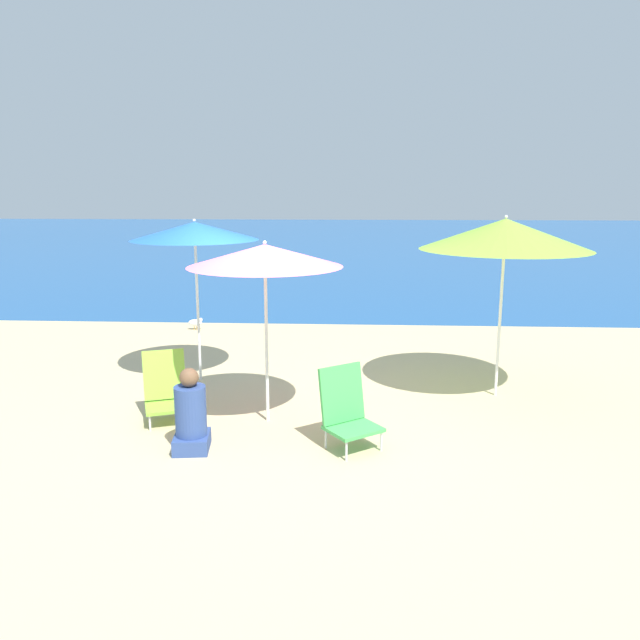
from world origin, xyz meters
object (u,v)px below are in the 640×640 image
object	(u,v)px
beach_umbrella_blue	(195,231)
beach_chair_lime	(166,389)
beach_chair_green	(347,409)
person_seated_near	(191,417)
beach_umbrella_pink	(265,256)
seagull	(196,322)
beach_umbrella_lime	(505,234)

from	to	relation	value
beach_umbrella_blue	beach_chair_lime	bearing A→B (deg)	-91.09
beach_chair_green	person_seated_near	bearing A→B (deg)	150.84
beach_umbrella_pink	beach_chair_lime	distance (m)	1.93
person_seated_near	seagull	size ratio (longest dim) A/B	3.19
beach_umbrella_blue	seagull	xyz separation A→B (m)	(-0.83, 3.04, -1.90)
beach_chair_green	person_seated_near	distance (m)	1.57
beach_umbrella_pink	beach_chair_green	xyz separation A→B (m)	(0.90, -0.65, -1.49)
beach_chair_green	seagull	xyz separation A→B (m)	(-2.88, 5.18, -0.26)
beach_umbrella_blue	seagull	bearing A→B (deg)	105.34
beach_umbrella_blue	seagull	world-z (taller)	beach_umbrella_blue
beach_chair_green	beach_chair_lime	xyz separation A→B (m)	(-2.07, 0.66, -0.04)
beach_umbrella_pink	person_seated_near	bearing A→B (deg)	-128.15
beach_umbrella_blue	beach_umbrella_lime	world-z (taller)	beach_umbrella_lime
beach_umbrella_blue	beach_chair_lime	distance (m)	2.25
beach_umbrella_blue	seagull	size ratio (longest dim) A/B	8.18
beach_umbrella_lime	beach_chair_green	xyz separation A→B (m)	(-1.88, -1.70, -1.65)
beach_umbrella_lime	person_seated_near	size ratio (longest dim) A/B	2.65
beach_umbrella_pink	beach_umbrella_blue	bearing A→B (deg)	127.41
beach_umbrella_lime	beach_chair_green	bearing A→B (deg)	-137.97
beach_chair_green	beach_umbrella_blue	bearing A→B (deg)	97.62
beach_umbrella_blue	person_seated_near	bearing A→B (deg)	-78.26
beach_umbrella_pink	seagull	distance (m)	5.24
beach_umbrella_blue	beach_umbrella_lime	distance (m)	3.95
beach_umbrella_pink	beach_umbrella_lime	size ratio (longest dim) A/B	0.90
beach_umbrella_blue	beach_chair_green	xyz separation A→B (m)	(2.05, -2.14, -1.64)
beach_umbrella_pink	beach_umbrella_lime	world-z (taller)	beach_umbrella_lime
beach_umbrella_blue	beach_chair_green	size ratio (longest dim) A/B	2.66
beach_umbrella_lime	person_seated_near	xyz separation A→B (m)	(-3.44, -1.89, -1.70)
beach_umbrella_blue	beach_chair_lime	world-z (taller)	beach_umbrella_blue
beach_chair_lime	person_seated_near	size ratio (longest dim) A/B	0.90
beach_umbrella_pink	beach_chair_lime	world-z (taller)	beach_umbrella_pink
beach_umbrella_pink	beach_chair_green	bearing A→B (deg)	-35.64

